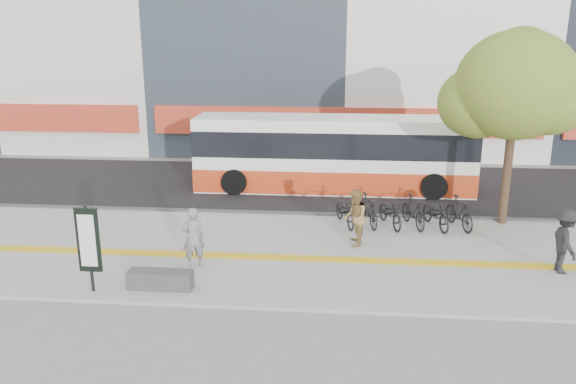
# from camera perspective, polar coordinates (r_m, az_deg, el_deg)

# --- Properties ---
(ground) EXTENTS (120.00, 120.00, 0.00)m
(ground) POSITION_cam_1_polar(r_m,az_deg,el_deg) (14.97, -1.75, -8.41)
(ground) COLOR slate
(ground) RESTS_ON ground
(sidewalk) EXTENTS (40.00, 7.00, 0.08)m
(sidewalk) POSITION_cam_1_polar(r_m,az_deg,el_deg) (16.32, -1.13, -6.14)
(sidewalk) COLOR gray
(sidewalk) RESTS_ON ground
(tactile_strip) EXTENTS (40.00, 0.45, 0.01)m
(tactile_strip) POSITION_cam_1_polar(r_m,az_deg,el_deg) (15.85, -1.32, -6.66)
(tactile_strip) COLOR gold
(tactile_strip) RESTS_ON sidewalk
(street) EXTENTS (40.00, 8.00, 0.06)m
(street) POSITION_cam_1_polar(r_m,az_deg,el_deg) (23.43, 0.83, 0.67)
(street) COLOR black
(street) RESTS_ON ground
(curb) EXTENTS (40.00, 0.25, 0.14)m
(curb) POSITION_cam_1_polar(r_m,az_deg,el_deg) (19.59, -0.03, -2.25)
(curb) COLOR #37383A
(curb) RESTS_ON ground
(bench) EXTENTS (1.60, 0.45, 0.45)m
(bench) POSITION_cam_1_polar(r_m,az_deg,el_deg) (14.31, -12.86, -8.67)
(bench) COLOR #37383A
(bench) RESTS_ON sidewalk
(signboard) EXTENTS (0.55, 0.10, 2.20)m
(signboard) POSITION_cam_1_polar(r_m,az_deg,el_deg) (14.22, -19.66, -4.76)
(signboard) COLOR black
(signboard) RESTS_ON sidewalk
(street_tree) EXTENTS (4.40, 3.80, 6.31)m
(street_tree) POSITION_cam_1_polar(r_m,az_deg,el_deg) (19.26, 22.05, 9.83)
(street_tree) COLOR #3A251A
(street_tree) RESTS_ON sidewalk
(bus) EXTENTS (10.99, 2.61, 2.93)m
(bus) POSITION_cam_1_polar(r_m,az_deg,el_deg) (22.55, 4.64, 3.70)
(bus) COLOR white
(bus) RESTS_ON street
(bicycle_row) EXTENTS (4.70, 1.89, 1.04)m
(bicycle_row) POSITION_cam_1_polar(r_m,az_deg,el_deg) (18.54, 11.42, -2.00)
(bicycle_row) COLOR black
(bicycle_row) RESTS_ON sidewalk
(seated_woman) EXTENTS (0.71, 0.62, 1.65)m
(seated_woman) POSITION_cam_1_polar(r_m,az_deg,el_deg) (15.19, -9.63, -4.57)
(seated_woman) COLOR black
(seated_woman) RESTS_ON sidewalk
(pedestrian_tan) EXTENTS (0.65, 0.83, 1.70)m
(pedestrian_tan) POSITION_cam_1_polar(r_m,az_deg,el_deg) (16.59, 6.82, -2.61)
(pedestrian_tan) COLOR olive
(pedestrian_tan) RESTS_ON sidewalk
(pedestrian_dark) EXTENTS (0.66, 1.13, 1.73)m
(pedestrian_dark) POSITION_cam_1_polar(r_m,az_deg,el_deg) (16.28, 26.39, -4.51)
(pedestrian_dark) COLOR black
(pedestrian_dark) RESTS_ON sidewalk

